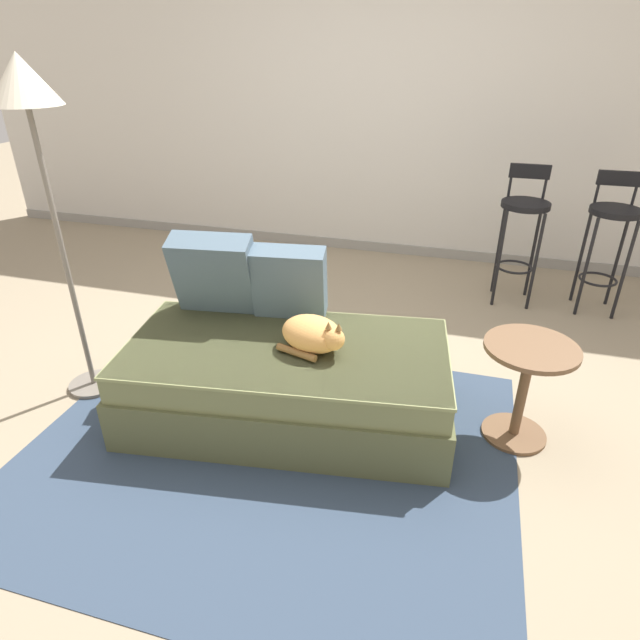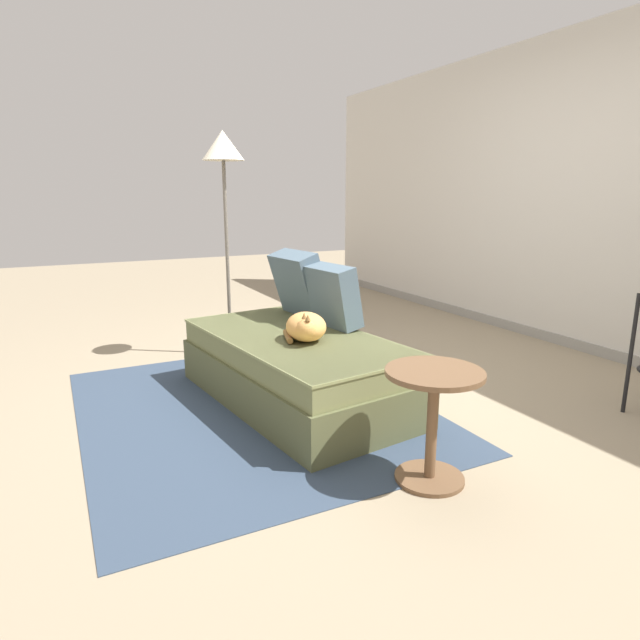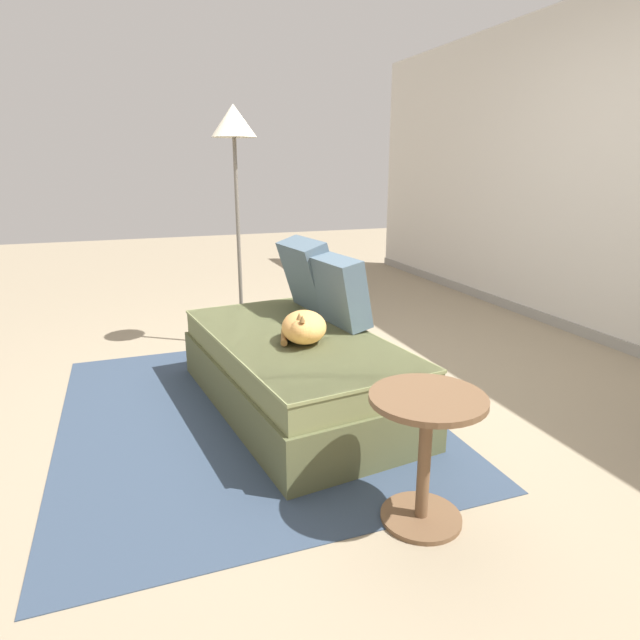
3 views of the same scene
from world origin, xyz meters
name	(u,v)px [view 1 (image 1 of 3)]	position (x,y,z in m)	size (l,w,h in m)	color
ground_plane	(310,375)	(0.00, 0.00, 0.00)	(16.00, 16.00, 0.00)	gray
wall_back_panel	(385,105)	(0.00, 2.25, 1.30)	(8.00, 0.10, 2.60)	silver
wall_baseboard_trim	(376,247)	(0.00, 2.20, 0.04)	(8.00, 0.02, 0.09)	gray
area_rug	(269,450)	(0.00, -0.70, 0.00)	(2.36, 1.95, 0.01)	#334256
couch	(287,381)	(0.00, -0.40, 0.22)	(1.75, 1.06, 0.43)	brown
throw_pillow_corner	(215,273)	(-0.49, -0.14, 0.67)	(0.48, 0.34, 0.47)	#4C6070
throw_pillow_middle	(289,282)	(-0.08, -0.09, 0.64)	(0.42, 0.26, 0.41)	#4C6070
cat	(314,334)	(0.14, -0.39, 0.52)	(0.38, 0.32, 0.20)	tan
bar_stool_near_window	(522,221)	(1.19, 1.44, 0.63)	(0.34, 0.34, 1.01)	black
bar_stool_by_doorway	(611,229)	(1.77, 1.44, 0.62)	(0.34, 0.34, 1.00)	black
side_table	(525,379)	(1.17, -0.24, 0.35)	(0.44, 0.44, 0.53)	brown
floor_lamp	(31,117)	(-1.18, -0.46, 1.49)	(0.32, 0.32, 1.76)	slate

